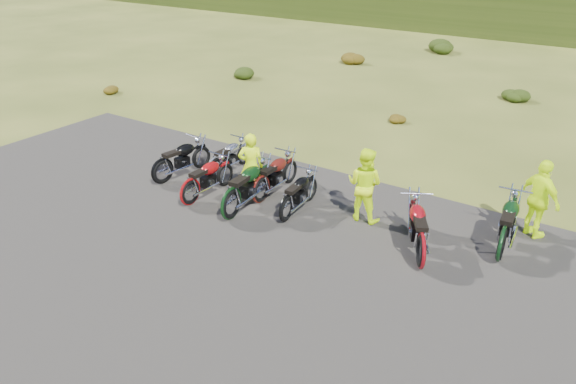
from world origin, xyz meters
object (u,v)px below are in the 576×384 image
Objects in this scene: person_middle at (251,167)px; motorcycle_3 at (216,180)px; motorcycle_0 at (164,184)px; motorcycle_7 at (498,261)px.

motorcycle_3 is at bearing -45.68° from person_middle.
person_middle reaches higher than motorcycle_0.
motorcycle_3 is at bearing 84.73° from motorcycle_7.
motorcycle_3 is 1.06× the size of person_middle.
motorcycle_0 is 1.46m from motorcycle_3.
person_middle is (-6.28, -0.53, 0.89)m from motorcycle_7.
motorcycle_3 is 1.85m from person_middle.
motorcycle_0 is at bearing 137.15° from motorcycle_3.
motorcycle_3 is at bearing -36.36° from motorcycle_0.
motorcycle_0 is 0.93× the size of motorcycle_7.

